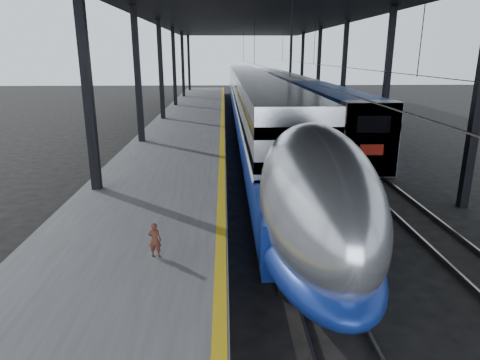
{
  "coord_description": "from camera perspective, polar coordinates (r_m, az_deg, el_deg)",
  "views": [
    {
      "loc": [
        -0.56,
        -11.91,
        6.3
      ],
      "look_at": [
        -0.02,
        2.63,
        2.0
      ],
      "focal_mm": 32.0,
      "sensor_mm": 36.0,
      "label": 1
    }
  ],
  "objects": [
    {
      "name": "platform",
      "position": [
        32.57,
        -7.3,
        6.06
      ],
      "size": [
        6.0,
        80.0,
        1.0
      ],
      "primitive_type": "cube",
      "color": "#4C4C4F",
      "rests_on": "ground"
    },
    {
      "name": "yellow_strip",
      "position": [
        32.35,
        -2.35,
        7.02
      ],
      "size": [
        0.3,
        80.0,
        0.01
      ],
      "primitive_type": "cube",
      "color": "gold",
      "rests_on": "platform"
    },
    {
      "name": "ground",
      "position": [
        13.49,
        0.53,
        -11.38
      ],
      "size": [
        160.0,
        160.0,
        0.0
      ],
      "primitive_type": "plane",
      "color": "black",
      "rests_on": "ground"
    },
    {
      "name": "child",
      "position": [
        11.85,
        -11.3,
        -7.83
      ],
      "size": [
        0.37,
        0.26,
        0.97
      ],
      "primitive_type": "imported",
      "rotation": [
        0.0,
        0.0,
        3.05
      ],
      "color": "#55271C",
      "rests_on": "platform"
    },
    {
      "name": "second_train",
      "position": [
        49.33,
        6.85,
        11.36
      ],
      "size": [
        2.89,
        56.05,
        3.98
      ],
      "color": "navy",
      "rests_on": "ground"
    },
    {
      "name": "tgv_train",
      "position": [
        39.16,
        1.67,
        10.36
      ],
      "size": [
        3.2,
        65.2,
        4.59
      ],
      "color": "#B6B9BE",
      "rests_on": "ground"
    },
    {
      "name": "canopy",
      "position": [
        32.13,
        2.46,
        21.46
      ],
      "size": [
        18.0,
        75.0,
        9.47
      ],
      "color": "black",
      "rests_on": "ground"
    },
    {
      "name": "rails",
      "position": [
        32.91,
        6.8,
        5.44
      ],
      "size": [
        6.52,
        80.0,
        0.16
      ],
      "color": "slate",
      "rests_on": "ground"
    }
  ]
}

